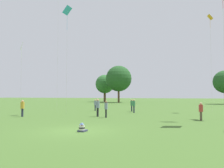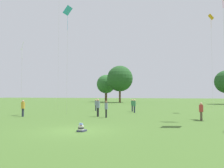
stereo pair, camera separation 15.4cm
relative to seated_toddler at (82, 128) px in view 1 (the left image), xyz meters
The scene contains 14 objects.
ground_plane 0.59m from the seated_toddler, 154.07° to the left, with size 300.00×300.00×0.00m, color #426628.
seated_toddler is the anchor object (origin of this frame).
person_standing_0 8.36m from the seated_toddler, 100.53° to the left, with size 0.40×0.40×1.65m.
person_standing_1 9.30m from the seated_toddler, 106.91° to the left, with size 0.51×0.51×1.82m.
person_standing_2 11.20m from the seated_toddler, 50.17° to the left, with size 0.49×0.49×1.56m.
person_standing_3 17.53m from the seated_toddler, 110.80° to the left, with size 0.44×0.44×1.61m.
person_standing_4 11.79m from the seated_toddler, 147.84° to the left, with size 0.50×0.50×1.71m.
person_standing_6 16.99m from the seated_toddler, 93.66° to the left, with size 0.40×0.40×1.64m.
person_standing_7 14.93m from the seated_toddler, 91.13° to the left, with size 0.45×0.45×1.68m.
kite_4 17.40m from the seated_toddler, 125.04° to the left, with size 0.75×1.10×12.78m.
kite_6 24.49m from the seated_toddler, 64.82° to the left, with size 0.71×0.90×12.96m.
kite_7 15.49m from the seated_toddler, 146.37° to the left, with size 0.75×0.73×8.13m.
distant_tree_0 53.52m from the seated_toddler, 104.82° to the left, with size 7.84×7.84×11.19m.
distant_tree_2 60.75m from the seated_toddler, 109.58° to the left, with size 6.29×6.29×9.14m.
Camera 1 is at (6.53, -12.22, 2.20)m, focal length 35.00 mm.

